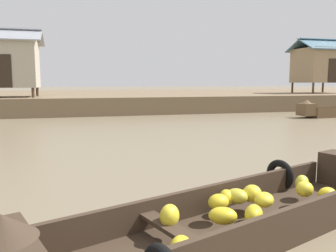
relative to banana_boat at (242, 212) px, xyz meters
name	(u,v)px	position (x,y,z in m)	size (l,w,h in m)	color
ground_plane	(131,147)	(-0.43, 6.05, -0.27)	(300.00, 300.00, 0.00)	#7A6B51
riverbank_strip	(94,99)	(-0.43, 25.42, 0.24)	(160.00, 20.00, 1.03)	#756047
banana_boat	(242,212)	(0.00, 0.00, 0.00)	(5.87, 2.93, 0.86)	#3D2D21
stilt_house_mid_right	(8,62)	(-5.62, 18.12, 2.74)	(3.93, 3.24, 3.97)	#4C3826
stilt_house_right	(320,65)	(17.00, 19.82, 2.99)	(4.09, 3.46, 4.30)	#4C3826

